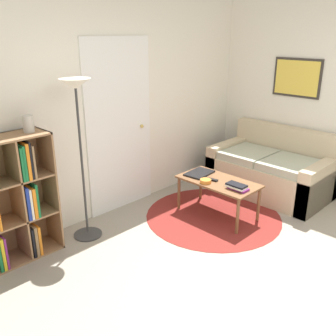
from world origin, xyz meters
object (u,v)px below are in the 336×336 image
(floor_lamp, at_px, (78,111))
(bowl, at_px, (206,181))
(coffee_table, at_px, (218,184))
(vase_on_shelf, at_px, (28,124))
(couch, at_px, (272,171))
(laptop, at_px, (199,173))

(floor_lamp, xyz_separation_m, bowl, (1.22, -0.64, -0.90))
(coffee_table, bearing_deg, bowl, 158.29)
(bowl, distance_m, vase_on_shelf, 2.01)
(couch, distance_m, vase_on_shelf, 3.22)
(bowl, relative_size, vase_on_shelf, 0.84)
(laptop, bearing_deg, vase_on_shelf, 164.00)
(floor_lamp, relative_size, bowl, 12.92)
(laptop, bearing_deg, floor_lamp, 163.84)
(coffee_table, bearing_deg, laptop, 88.45)
(bowl, height_order, vase_on_shelf, vase_on_shelf)
(couch, distance_m, laptop, 1.16)
(floor_lamp, height_order, couch, floor_lamp)
(floor_lamp, distance_m, laptop, 1.71)
(couch, xyz_separation_m, vase_on_shelf, (-2.92, 0.92, 1.00))
(laptop, relative_size, bowl, 2.87)
(floor_lamp, xyz_separation_m, vase_on_shelf, (-0.45, 0.12, -0.07))
(laptop, bearing_deg, bowl, -125.29)
(laptop, relative_size, vase_on_shelf, 2.41)
(couch, xyz_separation_m, laptop, (-1.08, 0.39, 0.16))
(couch, bearing_deg, coffee_table, 175.15)
(vase_on_shelf, bearing_deg, bowl, -24.55)
(floor_lamp, distance_m, bowl, 1.64)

